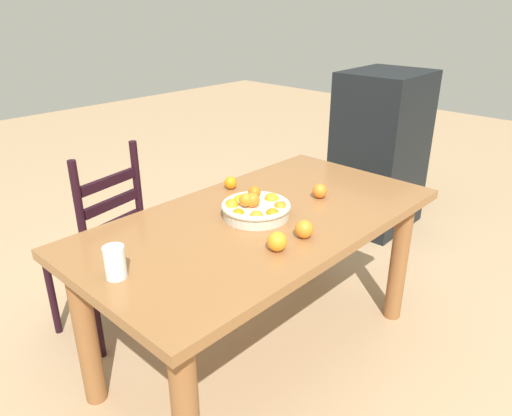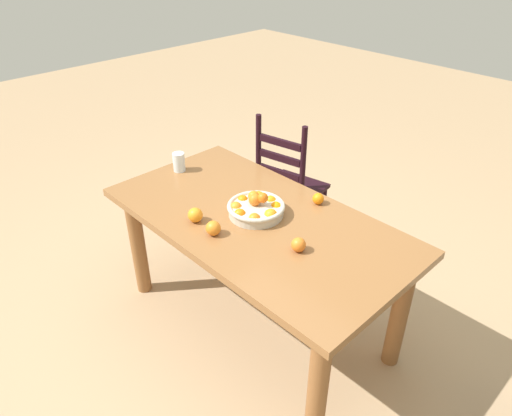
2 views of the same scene
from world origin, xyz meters
name	(u,v)px [view 1 (image 1 of 2)]	position (x,y,z in m)	size (l,w,h in m)	color
ground_plane	(261,352)	(0.00, 0.00, 0.00)	(12.00, 12.00, 0.00)	tan
dining_table	(262,241)	(0.00, 0.00, 0.62)	(1.63, 0.86, 0.74)	#8F5E34
chair_near_window	(101,251)	(-0.41, 0.70, 0.47)	(0.46, 0.46, 1.00)	black
cabinet	(380,151)	(1.69, 0.38, 0.57)	(0.62, 0.51, 1.15)	black
fruit_bowl	(256,208)	(-0.02, 0.02, 0.78)	(0.30, 0.30, 0.13)	beige
orange_loose_0	(231,183)	(0.13, 0.33, 0.77)	(0.06, 0.06, 0.06)	orange
orange_loose_1	(304,229)	(-0.03, -0.26, 0.78)	(0.07, 0.07, 0.07)	orange
orange_loose_2	(320,191)	(0.34, -0.06, 0.78)	(0.07, 0.07, 0.07)	orange
orange_loose_3	(277,241)	(-0.19, -0.25, 0.78)	(0.08, 0.08, 0.08)	orange
drinking_glass	(115,262)	(-0.70, 0.02, 0.80)	(0.07, 0.07, 0.12)	silver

